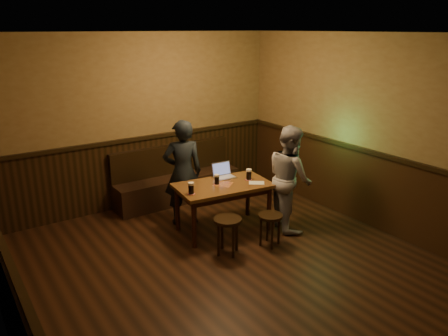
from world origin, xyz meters
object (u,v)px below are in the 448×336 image
at_px(pint_mid, 217,179).
at_px(laptop, 223,173).
at_px(pint_right, 249,174).
at_px(person_suit, 183,173).
at_px(stool_right, 270,221).
at_px(person_grey, 290,178).
at_px(stool_left, 228,226).
at_px(pub_table, 223,190).
at_px(bench, 177,183).
at_px(pint_left, 191,188).

distance_m(pint_mid, laptop, 0.33).
relative_size(pint_right, person_suit, 0.10).
height_order(stool_right, person_suit, person_suit).
bearing_deg(person_grey, laptop, 63.18).
bearing_deg(stool_left, stool_right, -12.54).
distance_m(pub_table, laptop, 0.35).
distance_m(laptop, person_suit, 0.60).
xyz_separation_m(pint_right, laptop, (-0.25, 0.31, -0.03)).
distance_m(bench, laptop, 1.27).
bearing_deg(stool_right, pub_table, 109.65).
bearing_deg(stool_left, person_suit, 90.01).
relative_size(stool_right, person_suit, 0.28).
distance_m(pint_left, pint_mid, 0.51).
distance_m(pint_right, person_suit, 0.98).
bearing_deg(stool_left, pint_mid, 67.96).
bearing_deg(pub_table, stool_left, -112.24).
distance_m(pub_table, stool_left, 0.74).
height_order(laptop, person_grey, person_grey).
height_order(pub_table, pint_mid, pint_mid).
relative_size(person_suit, person_grey, 1.04).
bearing_deg(pint_right, stool_left, -143.74).
relative_size(bench, person_suit, 1.37).
xyz_separation_m(bench, person_suit, (-0.34, -0.87, 0.49)).
distance_m(pint_right, person_grey, 0.60).
height_order(pint_left, pint_right, same).
relative_size(laptop, person_suit, 0.20).
xyz_separation_m(pub_table, laptop, (0.18, 0.26, 0.15)).
relative_size(bench, pub_table, 1.54).
bearing_deg(pint_left, pint_right, 1.46).
bearing_deg(bench, stool_left, -99.53).
height_order(stool_left, laptop, laptop).
height_order(pub_table, stool_left, pub_table).
relative_size(stool_right, pint_right, 2.76).
height_order(bench, laptop, bench).
bearing_deg(pint_right, person_suit, 141.45).
distance_m(stool_right, pint_mid, 0.97).
height_order(bench, stool_left, bench).
bearing_deg(person_grey, pint_left, 94.00).
bearing_deg(pub_table, person_suit, 128.46).
height_order(laptop, person_suit, person_suit).
bearing_deg(person_suit, pint_right, 160.20).
bearing_deg(pint_left, pub_table, 7.42).
distance_m(stool_right, laptop, 1.09).
height_order(pub_table, pint_left, pint_left).
relative_size(stool_left, laptop, 1.53).
relative_size(pub_table, stool_right, 3.16).
relative_size(bench, person_grey, 1.42).
xyz_separation_m(stool_left, laptop, (0.52, 0.87, 0.38)).
height_order(bench, person_grey, person_grey).
bearing_deg(person_suit, pint_mid, 136.06).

